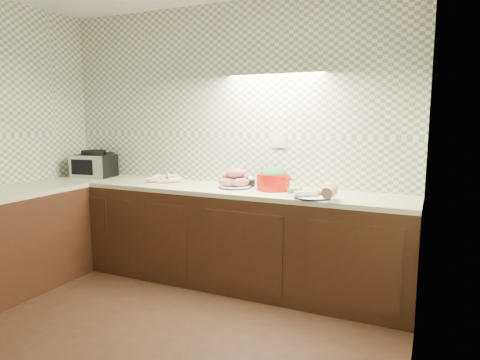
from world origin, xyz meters
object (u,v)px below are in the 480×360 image
at_px(onion_bowl, 246,181).
at_px(dutch_oven, 273,179).
at_px(parsnip_pile, 160,180).
at_px(veg_plate, 320,192).
at_px(toaster_oven, 94,164).
at_px(sweet_potato_plate, 235,180).

height_order(onion_bowl, dutch_oven, dutch_oven).
relative_size(parsnip_pile, onion_bowl, 2.64).
distance_m(parsnip_pile, veg_plate, 1.61).
height_order(toaster_oven, dutch_oven, toaster_oven).
distance_m(toaster_oven, veg_plate, 2.53).
distance_m(parsnip_pile, dutch_oven, 1.13).
bearing_deg(onion_bowl, toaster_oven, -176.86).
distance_m(parsnip_pile, onion_bowl, 0.85).
bearing_deg(toaster_oven, dutch_oven, -8.01).
relative_size(toaster_oven, onion_bowl, 2.68).
relative_size(sweet_potato_plate, dutch_oven, 0.80).
bearing_deg(veg_plate, dutch_oven, 154.63).
relative_size(onion_bowl, dutch_oven, 0.43).
distance_m(toaster_oven, onion_bowl, 1.75).
xyz_separation_m(toaster_oven, veg_plate, (2.52, -0.22, -0.08)).
distance_m(sweet_potato_plate, veg_plate, 0.86).
height_order(parsnip_pile, sweet_potato_plate, sweet_potato_plate).
xyz_separation_m(parsnip_pile, veg_plate, (1.60, -0.12, 0.01)).
xyz_separation_m(toaster_oven, parsnip_pile, (0.91, -0.09, -0.10)).
xyz_separation_m(parsnip_pile, sweet_potato_plate, (0.76, 0.08, 0.04)).
relative_size(toaster_oven, dutch_oven, 1.14).
height_order(toaster_oven, veg_plate, toaster_oven).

